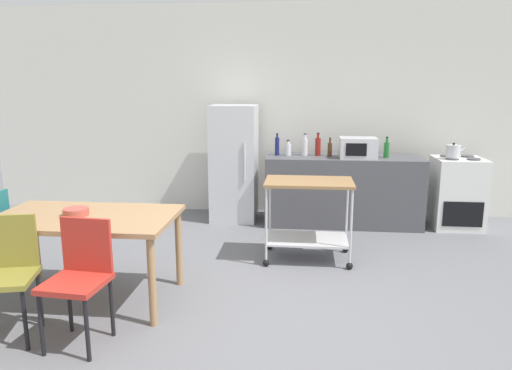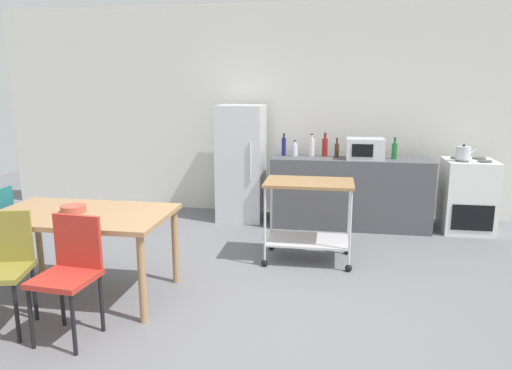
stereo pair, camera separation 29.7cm
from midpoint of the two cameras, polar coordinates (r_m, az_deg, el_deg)
The scene contains 18 objects.
ground_plane at distance 4.07m, azimuth -2.48°, elevation -14.72°, with size 12.00×12.00×0.00m, color slate.
back_wall at distance 6.83m, azimuth 1.32°, elevation 8.81°, with size 8.40×0.12×2.90m, color silver.
kitchen_counter at distance 6.35m, azimuth 8.96°, elevation -0.68°, with size 2.00×0.64×0.90m, color #4C4C51.
dining_table at distance 4.32m, azimuth -21.57°, elevation -4.41°, with size 1.50×0.90×0.75m.
chair_olive at distance 4.00m, azimuth -29.44°, elevation -8.71°, with size 0.48×0.48×0.89m.
chair_red at distance 3.69m, azimuth -22.44°, elevation -9.70°, with size 0.44×0.44×0.89m.
stove_oven at distance 6.62m, azimuth 21.59°, elevation -0.87°, with size 0.60×0.61×0.92m.
refrigerator at distance 6.47m, azimuth -3.92°, elevation 2.60°, with size 0.60×0.63×1.55m.
kitchen_cart at distance 4.99m, azimuth 4.57°, elevation -2.60°, with size 0.91×0.57×0.85m.
bottle_soy_sauce at distance 6.31m, azimuth 1.17°, elevation 4.66°, with size 0.06×0.06×0.29m.
bottle_hot_sauce at distance 6.31m, azimuth 2.49°, elevation 4.28°, with size 0.07×0.07×0.20m.
bottle_sesame_oil at distance 6.33m, azimuth 4.48°, elevation 4.59°, with size 0.07×0.07×0.29m.
bottle_vinegar at distance 6.32m, azimuth 6.03°, elevation 4.61°, with size 0.07×0.07×0.30m.
bottle_soda at distance 6.28m, azimuth 7.43°, elevation 4.27°, with size 0.06×0.06×0.24m.
microwave at distance 6.17m, azimuth 10.69°, elevation 4.35°, with size 0.46×0.35×0.26m.
bottle_sparkling_water at distance 6.28m, azimuth 13.94°, elevation 4.12°, with size 0.07×0.07×0.27m.
fruit_bowl at distance 4.32m, azimuth -22.49°, elevation -2.98°, with size 0.21×0.21×0.06m, color #B24C3F.
kettle at distance 6.40m, azimuth 21.18°, elevation 3.75°, with size 0.24×0.17×0.19m.
Camera 1 is at (0.39, -3.61, 1.82)m, focal length 33.65 mm.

